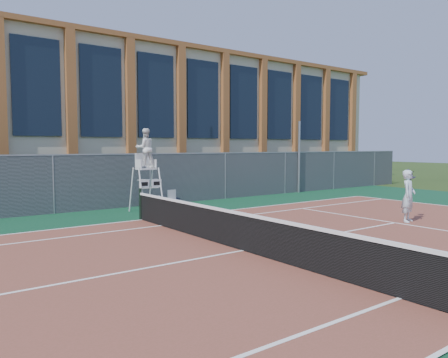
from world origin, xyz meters
TOP-DOWN VIEW (x-y plane):
  - ground at (0.00, 0.00)m, footprint 120.00×120.00m
  - apron at (0.00, 1.00)m, footprint 36.00×20.00m
  - tennis_court at (0.00, 0.00)m, footprint 23.77×10.97m
  - tennis_net at (0.00, 0.00)m, footprint 0.10×11.30m
  - fence at (0.00, 8.80)m, footprint 40.00×0.06m
  - hedge at (0.00, 10.00)m, footprint 40.00×1.40m
  - building at (0.00, 17.95)m, footprint 45.00×10.60m
  - steel_pole at (10.96, 8.70)m, footprint 0.12×0.12m
  - umpire_chair at (0.92, 7.04)m, footprint 0.91×1.39m
  - plastic_chair at (2.05, 6.96)m, footprint 0.38×0.39m
  - sports_bag_near at (1.86, 8.25)m, footprint 0.72×0.31m
  - sports_bag_far at (2.90, 8.52)m, footprint 0.65×0.28m
  - tennis_player at (6.93, -0.13)m, footprint 1.01×0.73m

SIDE VIEW (x-z plane):
  - ground at x=0.00m, z-range 0.00..0.00m
  - apron at x=0.00m, z-range 0.00..0.01m
  - tennis_court at x=0.00m, z-range 0.01..0.03m
  - sports_bag_far at x=2.90m, z-range 0.01..0.27m
  - sports_bag_near at x=1.86m, z-range 0.01..0.32m
  - plastic_chair at x=2.05m, z-range 0.08..0.88m
  - tennis_net at x=0.00m, z-range -0.01..1.09m
  - tennis_player at x=6.93m, z-range 0.03..1.77m
  - fence at x=0.00m, z-range 0.00..2.20m
  - hedge at x=0.00m, z-range 0.00..2.20m
  - steel_pole at x=10.96m, z-range 0.00..3.90m
  - umpire_chair at x=0.92m, z-range 0.75..3.99m
  - building at x=0.00m, z-range 0.03..8.26m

